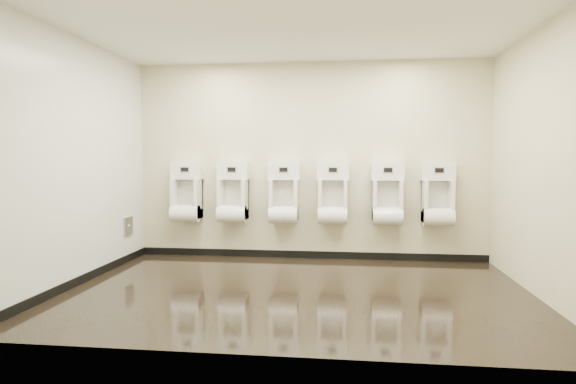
% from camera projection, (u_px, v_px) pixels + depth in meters
% --- Properties ---
extents(ground, '(5.00, 3.50, 0.00)m').
position_uv_depth(ground, '(297.00, 291.00, 5.23)').
color(ground, black).
rests_on(ground, ground).
extents(ceiling, '(5.00, 3.50, 0.00)m').
position_uv_depth(ceiling, '(297.00, 28.00, 5.04)').
color(ceiling, silver).
extents(back_wall, '(5.00, 0.02, 2.80)m').
position_uv_depth(back_wall, '(309.00, 161.00, 6.87)').
color(back_wall, beige).
rests_on(back_wall, ground).
extents(front_wall, '(5.00, 0.02, 2.80)m').
position_uv_depth(front_wall, '(272.00, 164.00, 3.40)').
color(front_wall, beige).
rests_on(front_wall, ground).
extents(left_wall, '(0.02, 3.50, 2.80)m').
position_uv_depth(left_wall, '(77.00, 162.00, 5.43)').
color(left_wall, beige).
rests_on(left_wall, ground).
extents(right_wall, '(0.02, 3.50, 2.80)m').
position_uv_depth(right_wall, '(544.00, 162.00, 4.84)').
color(right_wall, beige).
rests_on(right_wall, ground).
extents(tile_overlay_left, '(0.01, 3.50, 2.80)m').
position_uv_depth(tile_overlay_left, '(78.00, 162.00, 5.43)').
color(tile_overlay_left, white).
rests_on(tile_overlay_left, ground).
extents(skirting_back, '(5.00, 0.02, 0.10)m').
position_uv_depth(skirting_back, '(309.00, 254.00, 6.95)').
color(skirting_back, black).
rests_on(skirting_back, ground).
extents(skirting_left, '(0.02, 3.50, 0.10)m').
position_uv_depth(skirting_left, '(82.00, 279.00, 5.52)').
color(skirting_left, black).
rests_on(skirting_left, ground).
extents(access_panel, '(0.04, 0.25, 0.25)m').
position_uv_depth(access_panel, '(128.00, 226.00, 6.68)').
color(access_panel, '#9E9EA3').
rests_on(access_panel, left_wall).
extents(urinal_0, '(0.46, 0.34, 0.86)m').
position_uv_depth(urinal_0, '(187.00, 196.00, 6.96)').
color(urinal_0, white).
rests_on(urinal_0, back_wall).
extents(urinal_1, '(0.46, 0.34, 0.86)m').
position_uv_depth(urinal_1, '(233.00, 197.00, 6.88)').
color(urinal_1, white).
rests_on(urinal_1, back_wall).
extents(urinal_2, '(0.46, 0.34, 0.86)m').
position_uv_depth(urinal_2, '(284.00, 197.00, 6.79)').
color(urinal_2, white).
rests_on(urinal_2, back_wall).
extents(urinal_3, '(0.46, 0.34, 0.86)m').
position_uv_depth(urinal_3, '(333.00, 198.00, 6.71)').
color(urinal_3, white).
rests_on(urinal_3, back_wall).
extents(urinal_4, '(0.46, 0.34, 0.86)m').
position_uv_depth(urinal_4, '(387.00, 198.00, 6.62)').
color(urinal_4, white).
rests_on(urinal_4, back_wall).
extents(urinal_5, '(0.46, 0.34, 0.86)m').
position_uv_depth(urinal_5, '(438.00, 199.00, 6.54)').
color(urinal_5, white).
rests_on(urinal_5, back_wall).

